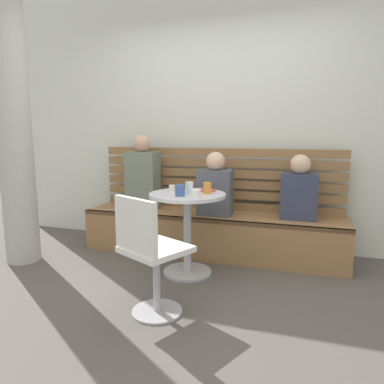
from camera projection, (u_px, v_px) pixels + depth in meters
ground at (169, 306)px, 2.60m from camera, size 8.00×8.00×0.00m
back_wall at (222, 116)px, 3.91m from camera, size 5.20×0.10×2.90m
concrete_pillar at (13, 119)px, 3.32m from camera, size 0.32×0.32×2.80m
booth_bench at (211, 234)px, 3.69m from camera, size 2.70×0.52×0.44m
booth_backrest at (217, 179)px, 3.83m from camera, size 2.65×0.04×0.67m
cafe_table at (187, 218)px, 3.14m from camera, size 0.68×0.68×0.74m
white_chair at (149, 252)px, 2.39m from camera, size 0.54×0.54×0.85m
person_adult at (143, 176)px, 3.85m from camera, size 0.34×0.22×0.81m
person_child_left at (215, 187)px, 3.56m from camera, size 0.34×0.22×0.64m
person_child_middle at (299, 191)px, 3.39m from camera, size 0.34×0.22×0.63m
cup_ceramic_white at (196, 194)px, 2.86m from camera, size 0.08×0.08×0.07m
cup_water_clear at (189, 188)px, 3.05m from camera, size 0.07×0.07×0.11m
cup_espresso_small at (172, 188)px, 3.23m from camera, size 0.06×0.06×0.05m
cup_tumbler_orange at (207, 188)px, 3.08m from camera, size 0.07×0.07×0.10m
cup_mug_blue at (180, 191)px, 2.95m from camera, size 0.08×0.08×0.09m
plate_small at (207, 190)px, 3.23m from camera, size 0.17×0.17×0.01m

